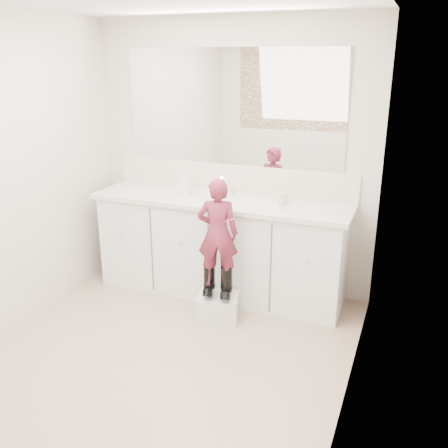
% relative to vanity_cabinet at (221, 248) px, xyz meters
% --- Properties ---
extents(floor, '(3.00, 3.00, 0.00)m').
position_rel_vanity_cabinet_xyz_m(floor, '(0.00, -1.23, -0.42)').
color(floor, '#927560').
rests_on(floor, ground).
extents(wall_back, '(2.60, 0.00, 2.60)m').
position_rel_vanity_cabinet_xyz_m(wall_back, '(0.00, 0.27, 0.77)').
color(wall_back, beige).
rests_on(wall_back, floor).
extents(wall_right, '(0.00, 3.00, 3.00)m').
position_rel_vanity_cabinet_xyz_m(wall_right, '(1.30, -1.23, 0.78)').
color(wall_right, beige).
rests_on(wall_right, floor).
extents(vanity_cabinet, '(2.20, 0.55, 0.85)m').
position_rel_vanity_cabinet_xyz_m(vanity_cabinet, '(0.00, 0.00, 0.00)').
color(vanity_cabinet, silver).
rests_on(vanity_cabinet, floor).
extents(countertop, '(2.28, 0.58, 0.04)m').
position_rel_vanity_cabinet_xyz_m(countertop, '(0.00, -0.01, 0.45)').
color(countertop, beige).
rests_on(countertop, vanity_cabinet).
extents(backsplash, '(2.28, 0.03, 0.25)m').
position_rel_vanity_cabinet_xyz_m(backsplash, '(0.00, 0.26, 0.59)').
color(backsplash, beige).
rests_on(backsplash, countertop).
extents(mirror, '(2.00, 0.02, 1.00)m').
position_rel_vanity_cabinet_xyz_m(mirror, '(0.00, 0.26, 1.22)').
color(mirror, white).
rests_on(mirror, wall_back).
extents(faucet, '(0.08, 0.08, 0.10)m').
position_rel_vanity_cabinet_xyz_m(faucet, '(0.00, 0.15, 0.52)').
color(faucet, silver).
rests_on(faucet, countertop).
extents(cup, '(0.12, 0.12, 0.11)m').
position_rel_vanity_cabinet_xyz_m(cup, '(0.54, 0.04, 0.52)').
color(cup, beige).
rests_on(cup, countertop).
extents(soap_bottle, '(0.11, 0.11, 0.22)m').
position_rel_vanity_cabinet_xyz_m(soap_bottle, '(-0.36, 0.04, 0.57)').
color(soap_bottle, silver).
rests_on(soap_bottle, countertop).
extents(step_stool, '(0.38, 0.34, 0.21)m').
position_rel_vanity_cabinet_xyz_m(step_stool, '(0.17, -0.48, -0.32)').
color(step_stool, silver).
rests_on(step_stool, floor).
extents(boot_left, '(0.14, 0.20, 0.27)m').
position_rel_vanity_cabinet_xyz_m(boot_left, '(0.09, -0.48, -0.08)').
color(boot_left, black).
rests_on(boot_left, step_stool).
extents(boot_right, '(0.14, 0.20, 0.27)m').
position_rel_vanity_cabinet_xyz_m(boot_right, '(0.24, -0.48, -0.08)').
color(boot_right, black).
rests_on(boot_right, step_stool).
extents(toddler, '(0.37, 0.29, 0.88)m').
position_rel_vanity_cabinet_xyz_m(toddler, '(0.17, -0.48, 0.32)').
color(toddler, '#AD3554').
rests_on(toddler, step_stool).
extents(toothbrush, '(0.13, 0.05, 0.06)m').
position_rel_vanity_cabinet_xyz_m(toothbrush, '(0.24, -0.48, 0.43)').
color(toothbrush, '#D0518E').
rests_on(toothbrush, toddler).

